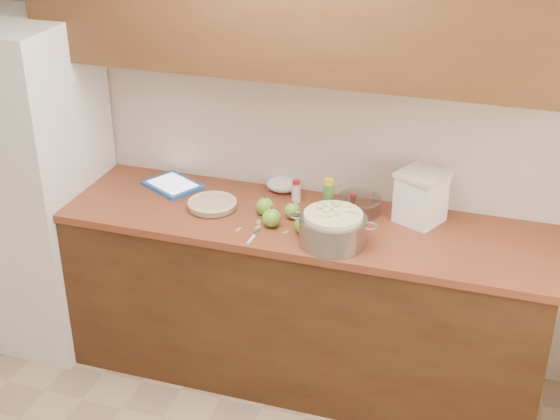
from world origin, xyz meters
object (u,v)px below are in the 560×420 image
(pie, at_px, (212,204))
(flour_canister, at_px, (421,197))
(tablet, at_px, (173,185))
(colander, at_px, (333,229))

(pie, height_order, flour_canister, flour_canister)
(pie, distance_m, flour_canister, 1.03)
(pie, relative_size, flour_canister, 0.93)
(pie, relative_size, tablet, 0.73)
(flour_canister, relative_size, tablet, 0.78)
(colander, relative_size, tablet, 1.17)
(pie, height_order, tablet, pie)
(colander, xyz_separation_m, flour_canister, (0.35, 0.34, 0.06))
(tablet, bearing_deg, flour_canister, 29.38)
(colander, height_order, flour_canister, flour_canister)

